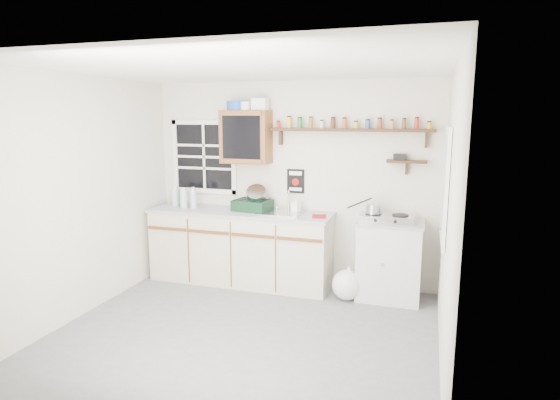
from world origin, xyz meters
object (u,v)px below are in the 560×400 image
Objects in this scene: spice_shelf at (349,129)px; dish_rack at (254,202)px; right_cabinet at (390,260)px; hotplate at (387,218)px; upper_cabinet at (246,137)px; main_cabinet at (240,246)px.

spice_shelf reaches higher than dish_rack.
hotplate is at bearing -158.10° from right_cabinet.
main_cabinet is at bearing -103.68° from upper_cabinet.
hotplate is (1.79, 0.01, 0.49)m from main_cabinet.
hotplate is at bearing 5.83° from dish_rack.
dish_rack reaches higher than main_cabinet.
hotplate is at bearing 0.17° from main_cabinet.
upper_cabinet is at bearing 176.24° from right_cabinet.
main_cabinet is 1.97m from spice_shelf.
upper_cabinet is (-1.80, 0.12, 1.37)m from right_cabinet.
dish_rack reaches higher than hotplate.
spice_shelf is 3.95× the size of dish_rack.
right_cabinet is 0.48× the size of spice_shelf.
upper_cabinet reaches higher than hotplate.
right_cabinet is at bearing 19.27° from hotplate.
right_cabinet is 2.26m from upper_cabinet.
spice_shelf is (1.30, 0.21, 1.47)m from main_cabinet.
main_cabinet is 1.85m from hotplate.
main_cabinet is at bearing -179.21° from right_cabinet.
hotplate reaches higher than right_cabinet.
dish_rack is 1.63m from hotplate.
spice_shelf is (1.26, 0.07, 0.11)m from upper_cabinet.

